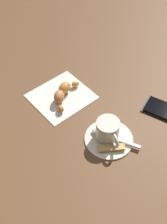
# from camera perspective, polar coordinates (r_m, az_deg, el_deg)

# --- Properties ---
(ground_plane) EXTENTS (1.80, 1.80, 0.00)m
(ground_plane) POSITION_cam_1_polar(r_m,az_deg,el_deg) (0.79, 0.29, -0.91)
(ground_plane) COLOR brown
(saucer) EXTENTS (0.13, 0.13, 0.01)m
(saucer) POSITION_cam_1_polar(r_m,az_deg,el_deg) (0.74, 5.11, -5.34)
(saucer) COLOR silver
(saucer) RESTS_ON ground
(espresso_cup) EXTENTS (0.09, 0.06, 0.05)m
(espresso_cup) POSITION_cam_1_polar(r_m,az_deg,el_deg) (0.72, 4.95, -3.60)
(espresso_cup) COLOR silver
(espresso_cup) RESTS_ON saucer
(teaspoon) EXTENTS (0.11, 0.09, 0.01)m
(teaspoon) POSITION_cam_1_polar(r_m,az_deg,el_deg) (0.74, 4.92, -4.70)
(teaspoon) COLOR silver
(teaspoon) RESTS_ON saucer
(sugar_packet) EXTENTS (0.04, 0.07, 0.01)m
(sugar_packet) POSITION_cam_1_polar(r_m,az_deg,el_deg) (0.72, 5.68, -7.18)
(sugar_packet) COLOR tan
(sugar_packet) RESTS_ON saucer
(napkin) EXTENTS (0.19, 0.20, 0.00)m
(napkin) POSITION_cam_1_polar(r_m,az_deg,el_deg) (0.84, -4.50, 3.19)
(napkin) COLOR silver
(napkin) RESTS_ON ground
(croissant) EXTENTS (0.10, 0.11, 0.03)m
(croissant) POSITION_cam_1_polar(r_m,az_deg,el_deg) (0.83, -4.20, 3.90)
(croissant) COLOR #CC863D
(croissant) RESTS_ON napkin
(cell_phone) EXTENTS (0.15, 0.13, 0.01)m
(cell_phone) POSITION_cam_1_polar(r_m,az_deg,el_deg) (0.83, 16.46, 0.11)
(cell_phone) COLOR black
(cell_phone) RESTS_ON ground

